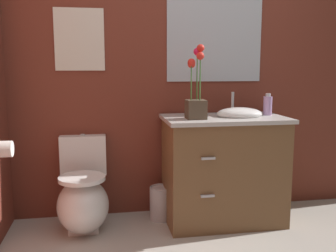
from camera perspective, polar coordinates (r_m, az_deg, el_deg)
wall_back at (r=3.25m, az=6.73°, el=9.32°), size 4.50×0.05×2.50m
toilet at (r=2.99m, az=-12.57°, el=-10.46°), size 0.38×0.59×0.69m
vanity_cabinet at (r=3.05m, az=8.31°, el=-6.23°), size 0.94×0.56×1.02m
flower_vase at (r=2.80m, az=4.20°, el=4.45°), size 0.14×0.14×0.54m
soap_bottle at (r=3.14m, az=14.68°, el=3.02°), size 0.07×0.07×0.17m
trash_bin at (r=3.13m, az=-1.08°, el=-11.39°), size 0.18×0.18×0.27m
wall_poster at (r=3.10m, az=-13.11°, el=12.49°), size 0.38×0.01×0.48m
wall_mirror at (r=3.23m, az=7.00°, el=12.86°), size 0.80×0.01×0.70m
toilet_paper_roll at (r=2.75m, az=-23.36°, el=-3.20°), size 0.11×0.11×0.11m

